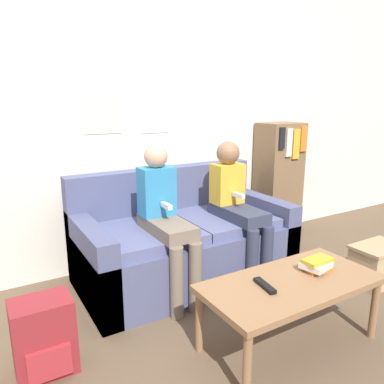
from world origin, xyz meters
The scene contains 11 objects.
ground_plane centered at (0.00, 0.00, 0.00)m, with size 10.00×10.00×0.00m, color brown.
wall_back centered at (0.00, 1.05, 1.30)m, with size 8.00×0.06×2.60m.
couch centered at (0.00, 0.54, 0.29)m, with size 1.63×0.84×0.84m.
coffee_table centered at (0.10, -0.52, 0.36)m, with size 1.04×0.50×0.40m.
person_left centered at (-0.25, 0.34, 0.61)m, with size 0.24×0.57×1.09m.
person_right centered at (0.37, 0.34, 0.61)m, with size 0.24×0.57×1.07m.
tv_remote centered at (-0.08, -0.50, 0.41)m, with size 0.06×0.17×0.02m.
book_stack centered at (0.32, -0.50, 0.44)m, with size 0.19×0.17×0.08m.
bookshelf centered at (1.28, 0.84, 0.59)m, with size 0.41×0.33×1.16m.
storage_box centered at (1.23, -0.32, 0.16)m, with size 0.41×0.27×0.31m.
backpack centered at (-1.15, -0.04, 0.20)m, with size 0.30×0.24×0.41m.
Camera 1 is at (-1.35, -1.88, 1.39)m, focal length 35.00 mm.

